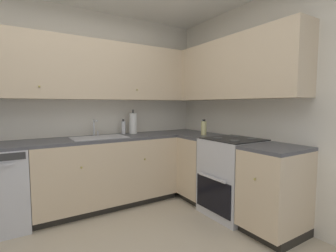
# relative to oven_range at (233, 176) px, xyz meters

# --- Properties ---
(wall_back) EXTENTS (3.95, 0.05, 2.56)m
(wall_back) POSITION_rel_oven_range_xyz_m (-1.64, 1.37, 0.82)
(wall_back) COLOR silver
(wall_back) RESTS_ON ground_plane
(wall_right) EXTENTS (0.05, 3.63, 2.56)m
(wall_right) POSITION_rel_oven_range_xyz_m (0.31, -0.42, 0.82)
(wall_right) COLOR silver
(wall_right) RESTS_ON ground_plane
(lower_cabinets_back) EXTENTS (1.78, 0.62, 0.87)m
(lower_cabinets_back) POSITION_rel_oven_range_xyz_m (-1.21, 1.05, -0.02)
(lower_cabinets_back) COLOR beige
(lower_cabinets_back) RESTS_ON ground_plane
(countertop_back) EXTENTS (2.98, 0.60, 0.03)m
(countertop_back) POSITION_rel_oven_range_xyz_m (-1.21, 1.04, 0.43)
(countertop_back) COLOR #4C4C51
(countertop_back) RESTS_ON lower_cabinets_back
(lower_cabinets_right) EXTENTS (0.62, 1.56, 0.87)m
(lower_cabinets_right) POSITION_rel_oven_range_xyz_m (-0.02, -0.06, -0.02)
(lower_cabinets_right) COLOR beige
(lower_cabinets_right) RESTS_ON ground_plane
(countertop_right) EXTENTS (0.60, 1.56, 0.03)m
(countertop_right) POSITION_rel_oven_range_xyz_m (-0.02, -0.06, 0.43)
(countertop_right) COLOR #4C4C51
(countertop_right) RESTS_ON lower_cabinets_right
(oven_range) EXTENTS (0.68, 0.62, 1.06)m
(oven_range) POSITION_rel_oven_range_xyz_m (0.00, 0.00, 0.00)
(oven_range) COLOR silver
(oven_range) RESTS_ON ground_plane
(upper_cabinets_back) EXTENTS (2.66, 0.34, 0.74)m
(upper_cabinets_back) POSITION_rel_oven_range_xyz_m (-1.37, 1.18, 1.30)
(upper_cabinets_back) COLOR beige
(upper_cabinets_right) EXTENTS (0.32, 2.11, 0.74)m
(upper_cabinets_right) POSITION_rel_oven_range_xyz_m (0.12, 0.29, 1.30)
(upper_cabinets_right) COLOR beige
(sink) EXTENTS (0.66, 0.40, 0.10)m
(sink) POSITION_rel_oven_range_xyz_m (-1.31, 1.01, 0.41)
(sink) COLOR #B7B7BC
(sink) RESTS_ON countertop_back
(faucet) EXTENTS (0.07, 0.16, 0.22)m
(faucet) POSITION_rel_oven_range_xyz_m (-1.31, 1.22, 0.58)
(faucet) COLOR silver
(faucet) RESTS_ON countertop_back
(soap_bottle) EXTENTS (0.06, 0.06, 0.21)m
(soap_bottle) POSITION_rel_oven_range_xyz_m (-0.90, 1.22, 0.54)
(soap_bottle) COLOR silver
(soap_bottle) RESTS_ON countertop_back
(paper_towel_roll) EXTENTS (0.11, 0.11, 0.35)m
(paper_towel_roll) POSITION_rel_oven_range_xyz_m (-0.76, 1.20, 0.59)
(paper_towel_roll) COLOR white
(paper_towel_roll) RESTS_ON countertop_back
(oil_bottle) EXTENTS (0.07, 0.07, 0.21)m
(oil_bottle) POSITION_rel_oven_range_xyz_m (-0.02, 0.53, 0.54)
(oil_bottle) COLOR beige
(oil_bottle) RESTS_ON countertop_right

